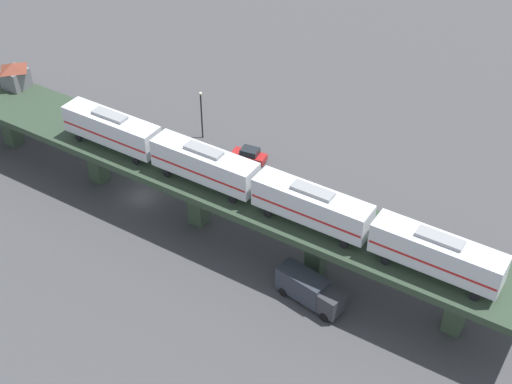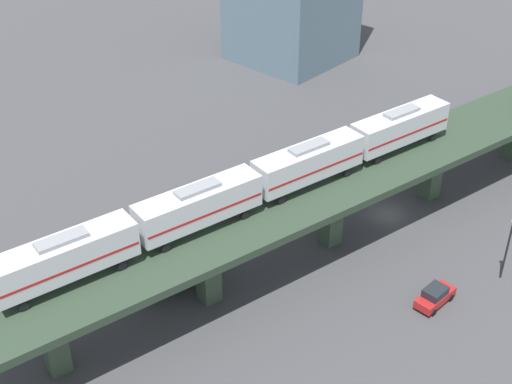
{
  "view_description": "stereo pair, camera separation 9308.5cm",
  "coord_description": "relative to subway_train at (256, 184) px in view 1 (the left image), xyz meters",
  "views": [
    {
      "loc": [
        -57.68,
        -35.78,
        52.82
      ],
      "look_at": [
        -4.91,
        -16.37,
        8.76
      ],
      "focal_mm": 50.0,
      "sensor_mm": 36.0,
      "label": 1
    },
    {
      "loc": [
        32.39,
        -57.97,
        45.06
      ],
      "look_at": [
        -4.91,
        -16.37,
        8.76
      ],
      "focal_mm": 50.0,
      "sensor_mm": 36.0,
      "label": 2
    }
  ],
  "objects": [
    {
      "name": "street_car_red",
      "position": [
        16.2,
        6.88,
        -8.86
      ],
      "size": [
        2.16,
        4.5,
        1.89
      ],
      "color": "#AD1E1E",
      "rests_on": "ground"
    },
    {
      "name": "signal_hut",
      "position": [
        11.72,
        36.81,
        -0.74
      ],
      "size": [
        3.82,
        3.82,
        3.4
      ],
      "color": "slate",
      "rests_on": "elevated_viaduct"
    },
    {
      "name": "ground_plane",
      "position": [
        4.91,
        16.37,
        -9.8
      ],
      "size": [
        400.0,
        400.0,
        0.0
      ],
      "primitive_type": "plane",
      "color": "#424244"
    },
    {
      "name": "elevated_viaduct",
      "position": [
        4.88,
        16.2,
        -3.55
      ],
      "size": [
        27.36,
        91.73,
        7.26
      ],
      "color": "#2C3D2C",
      "rests_on": "ground"
    },
    {
      "name": "subway_train",
      "position": [
        0.0,
        0.0,
        0.0
      ],
      "size": [
        13.1,
        49.29,
        4.45
      ],
      "color": "silver",
      "rests_on": "elevated_viaduct"
    },
    {
      "name": "street_car_white",
      "position": [
        15.65,
        35.64,
        -8.86
      ],
      "size": [
        2.12,
        4.48,
        1.89
      ],
      "color": "silver",
      "rests_on": "ground"
    },
    {
      "name": "street_lamp",
      "position": [
        19.11,
        14.6,
        -5.69
      ],
      "size": [
        0.44,
        0.44,
        6.94
      ],
      "color": "black",
      "rests_on": "ground"
    },
    {
      "name": "delivery_truck",
      "position": [
        -4.42,
        -7.25,
        -8.04
      ],
      "size": [
        4.7,
        7.53,
        3.2
      ],
      "color": "#333338",
      "rests_on": "ground"
    }
  ]
}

